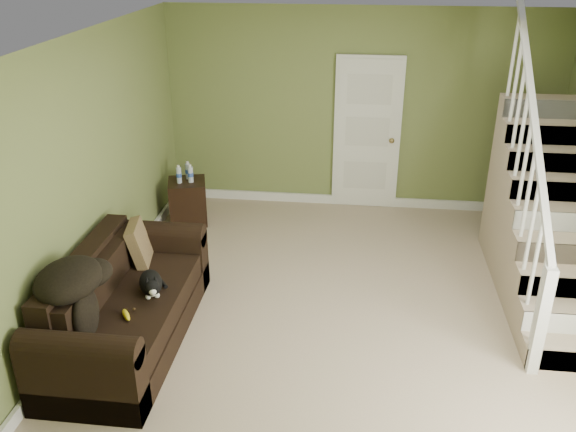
% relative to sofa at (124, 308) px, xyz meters
% --- Properties ---
extents(floor, '(5.00, 5.50, 0.01)m').
position_rel_sofa_xyz_m(floor, '(2.02, 0.59, -0.32)').
color(floor, tan).
rests_on(floor, ground).
extents(ceiling, '(5.00, 5.50, 0.01)m').
position_rel_sofa_xyz_m(ceiling, '(2.02, 0.59, 2.28)').
color(ceiling, white).
rests_on(ceiling, wall_back).
extents(wall_back, '(5.00, 0.04, 2.60)m').
position_rel_sofa_xyz_m(wall_back, '(2.02, 3.34, 0.98)').
color(wall_back, olive).
rests_on(wall_back, floor).
extents(wall_front, '(5.00, 0.04, 2.60)m').
position_rel_sofa_xyz_m(wall_front, '(2.02, -2.16, 0.98)').
color(wall_front, olive).
rests_on(wall_front, floor).
extents(wall_left, '(0.04, 5.50, 2.60)m').
position_rel_sofa_xyz_m(wall_left, '(-0.48, 0.59, 0.98)').
color(wall_left, olive).
rests_on(wall_left, floor).
extents(baseboard_back, '(5.00, 0.04, 0.12)m').
position_rel_sofa_xyz_m(baseboard_back, '(2.02, 3.31, -0.26)').
color(baseboard_back, white).
rests_on(baseboard_back, floor).
extents(baseboard_left, '(0.04, 5.50, 0.12)m').
position_rel_sofa_xyz_m(baseboard_left, '(-0.45, 0.59, -0.26)').
color(baseboard_left, white).
rests_on(baseboard_left, floor).
extents(door, '(0.86, 0.12, 2.02)m').
position_rel_sofa_xyz_m(door, '(2.12, 3.30, 0.68)').
color(door, white).
rests_on(door, floor).
extents(staircase, '(1.00, 2.51, 2.82)m').
position_rel_sofa_xyz_m(staircase, '(4.01, 1.56, 0.32)').
color(staircase, tan).
rests_on(staircase, floor).
extents(sofa, '(0.93, 2.16, 0.85)m').
position_rel_sofa_xyz_m(sofa, '(0.00, 0.00, 0.00)').
color(sofa, black).
rests_on(sofa, floor).
extents(side_table, '(0.56, 0.56, 0.78)m').
position_rel_sofa_xyz_m(side_table, '(-0.11, 2.52, -0.04)').
color(side_table, black).
rests_on(side_table, floor).
extents(cat, '(0.35, 0.52, 0.26)m').
position_rel_sofa_xyz_m(cat, '(0.24, 0.07, 0.24)').
color(cat, black).
rests_on(cat, sofa).
extents(banana, '(0.14, 0.17, 0.05)m').
position_rel_sofa_xyz_m(banana, '(0.16, -0.32, 0.16)').
color(banana, yellow).
rests_on(banana, sofa).
extents(throw_pillow, '(0.27, 0.44, 0.42)m').
position_rel_sofa_xyz_m(throw_pillow, '(-0.05, 0.64, 0.32)').
color(throw_pillow, '#49311D').
rests_on(throw_pillow, sofa).
extents(throw_blanket, '(0.66, 0.77, 0.27)m').
position_rel_sofa_xyz_m(throw_blanket, '(-0.22, -0.46, 0.56)').
color(throw_blanket, black).
rests_on(throw_blanket, sofa).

